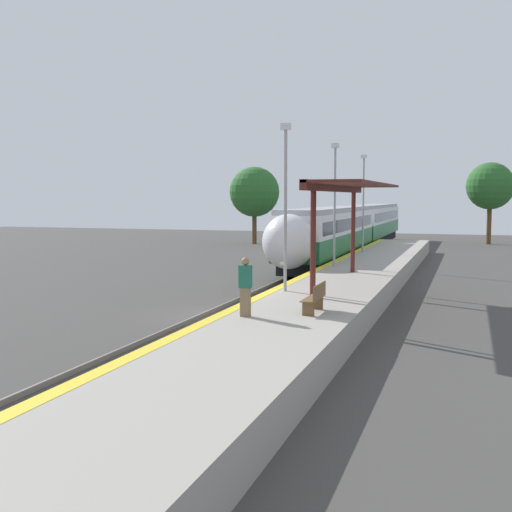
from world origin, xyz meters
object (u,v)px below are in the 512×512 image
object	(u,v)px
platform_bench	(316,297)
lamppost_far	(363,197)
train	(353,227)
lamppost_near	(285,197)
railway_signal	(313,224)
person_waiting	(245,286)
lamppost_mid	(335,197)

from	to	relation	value
platform_bench	lamppost_far	size ratio (longest dim) A/B	0.25
train	lamppost_near	world-z (taller)	lamppost_near
train	railway_signal	size ratio (longest dim) A/B	9.89
platform_bench	lamppost_far	world-z (taller)	lamppost_far
lamppost_near	lamppost_far	bearing A→B (deg)	90.00
lamppost_near	person_waiting	bearing A→B (deg)	-86.65
platform_bench	lamppost_mid	bearing A→B (deg)	99.16
train	platform_bench	world-z (taller)	train
platform_bench	lamppost_mid	distance (m)	13.70
railway_signal	lamppost_far	size ratio (longest dim) A/B	0.67
train	lamppost_mid	distance (m)	18.74
train	platform_bench	bearing A→B (deg)	-82.07
railway_signal	lamppost_far	xyz separation A→B (m)	(4.66, -5.77, 1.97)
train	lamppost_near	distance (m)	27.76
platform_bench	lamppost_near	xyz separation A→B (m)	(-2.13, 4.08, 3.04)
lamppost_near	lamppost_far	world-z (taller)	same
lamppost_near	train	bearing A→B (deg)	94.73
lamppost_mid	lamppost_far	xyz separation A→B (m)	(0.00, 9.11, 0.00)
person_waiting	lamppost_mid	bearing A→B (deg)	91.24
lamppost_far	person_waiting	bearing A→B (deg)	-89.24
person_waiting	lamppost_far	bearing A→B (deg)	90.76
platform_bench	train	bearing A→B (deg)	97.93
person_waiting	train	bearing A→B (deg)	94.50
platform_bench	lamppost_near	world-z (taller)	lamppost_near
lamppost_near	lamppost_far	xyz separation A→B (m)	(0.00, 18.22, 0.00)
lamppost_far	lamppost_mid	bearing A→B (deg)	-90.00
lamppost_mid	platform_bench	bearing A→B (deg)	-80.84
person_waiting	lamppost_mid	size ratio (longest dim) A/B	0.28
platform_bench	lamppost_mid	size ratio (longest dim) A/B	0.25
lamppost_mid	railway_signal	bearing A→B (deg)	107.38
platform_bench	lamppost_far	xyz separation A→B (m)	(-2.13, 22.30, 3.04)
person_waiting	lamppost_far	world-z (taller)	lamppost_far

